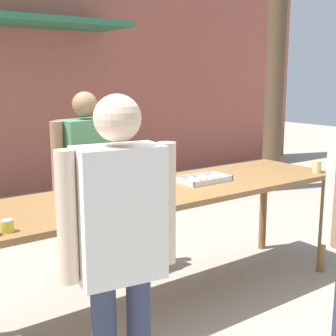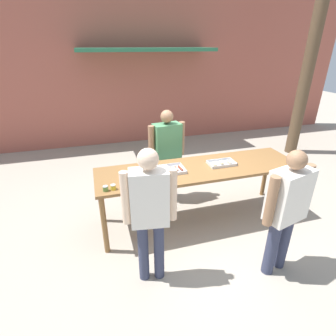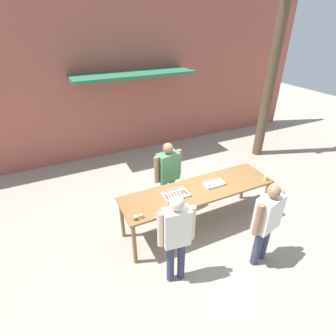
{
  "view_description": "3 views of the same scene",
  "coord_description": "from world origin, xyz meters",
  "px_view_note": "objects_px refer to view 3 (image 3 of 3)",
  "views": [
    {
      "loc": [
        -1.97,
        -2.7,
        1.71
      ],
      "look_at": [
        0.0,
        0.0,
        1.05
      ],
      "focal_mm": 50.0,
      "sensor_mm": 36.0,
      "label": 1
    },
    {
      "loc": [
        -1.4,
        -3.16,
        2.51
      ],
      "look_at": [
        -0.48,
        0.01,
        0.95
      ],
      "focal_mm": 28.0,
      "sensor_mm": 36.0,
      "label": 2
    },
    {
      "loc": [
        -2.27,
        -3.4,
        3.69
      ],
      "look_at": [
        -0.28,
        0.76,
        1.03
      ],
      "focal_mm": 28.0,
      "sensor_mm": 36.0,
      "label": 3
    }
  ],
  "objects_px": {
    "person_customer_with_cup": "(267,219)",
    "person_customer_holding_hotdog": "(176,233)",
    "food_tray_buns": "(214,184)",
    "condiment_jar_ketchup": "(141,216)",
    "food_tray_sausages": "(176,195)",
    "beer_cup": "(266,178)",
    "person_server_behind_table": "(168,172)",
    "utility_pole": "(275,57)",
    "condiment_jar_mustard": "(135,218)"
  },
  "relations": [
    {
      "from": "person_customer_with_cup",
      "to": "person_customer_holding_hotdog",
      "type": "bearing_deg",
      "value": -25.34
    },
    {
      "from": "food_tray_buns",
      "to": "condiment_jar_ketchup",
      "type": "height_order",
      "value": "condiment_jar_ketchup"
    },
    {
      "from": "food_tray_sausages",
      "to": "beer_cup",
      "type": "relative_size",
      "value": 4.61
    },
    {
      "from": "person_server_behind_table",
      "to": "person_customer_holding_hotdog",
      "type": "xyz_separation_m",
      "value": [
        -0.67,
        -1.68,
        0.04
      ]
    },
    {
      "from": "person_server_behind_table",
      "to": "utility_pole",
      "type": "height_order",
      "value": "utility_pole"
    },
    {
      "from": "condiment_jar_mustard",
      "to": "condiment_jar_ketchup",
      "type": "xyz_separation_m",
      "value": [
        0.09,
        0.01,
        0.0
      ]
    },
    {
      "from": "condiment_jar_ketchup",
      "to": "person_customer_holding_hotdog",
      "type": "height_order",
      "value": "person_customer_holding_hotdog"
    },
    {
      "from": "condiment_jar_mustard",
      "to": "beer_cup",
      "type": "relative_size",
      "value": 0.66
    },
    {
      "from": "condiment_jar_mustard",
      "to": "utility_pole",
      "type": "distance_m",
      "value": 5.6
    },
    {
      "from": "person_server_behind_table",
      "to": "person_customer_holding_hotdog",
      "type": "relative_size",
      "value": 0.97
    },
    {
      "from": "food_tray_buns",
      "to": "person_server_behind_table",
      "type": "distance_m",
      "value": 0.97
    },
    {
      "from": "beer_cup",
      "to": "person_customer_with_cup",
      "type": "relative_size",
      "value": 0.06
    },
    {
      "from": "condiment_jar_mustard",
      "to": "person_server_behind_table",
      "type": "relative_size",
      "value": 0.04
    },
    {
      "from": "condiment_jar_mustard",
      "to": "person_customer_holding_hotdog",
      "type": "distance_m",
      "value": 0.74
    },
    {
      "from": "condiment_jar_mustard",
      "to": "food_tray_buns",
      "type": "bearing_deg",
      "value": 10.28
    },
    {
      "from": "food_tray_sausages",
      "to": "person_customer_with_cup",
      "type": "bearing_deg",
      "value": -51.08
    },
    {
      "from": "person_customer_holding_hotdog",
      "to": "beer_cup",
      "type": "bearing_deg",
      "value": -156.23
    },
    {
      "from": "condiment_jar_ketchup",
      "to": "utility_pole",
      "type": "distance_m",
      "value": 5.52
    },
    {
      "from": "condiment_jar_ketchup",
      "to": "beer_cup",
      "type": "relative_size",
      "value": 0.66
    },
    {
      "from": "person_customer_with_cup",
      "to": "food_tray_sausages",
      "type": "bearing_deg",
      "value": -65.09
    },
    {
      "from": "food_tray_buns",
      "to": "beer_cup",
      "type": "relative_size",
      "value": 3.96
    },
    {
      "from": "food_tray_sausages",
      "to": "condiment_jar_ketchup",
      "type": "xyz_separation_m",
      "value": [
        -0.79,
        -0.3,
        0.02
      ]
    },
    {
      "from": "condiment_jar_ketchup",
      "to": "person_customer_with_cup",
      "type": "relative_size",
      "value": 0.04
    },
    {
      "from": "beer_cup",
      "to": "person_customer_with_cup",
      "type": "xyz_separation_m",
      "value": [
        -0.84,
        -0.92,
        -0.03
      ]
    },
    {
      "from": "beer_cup",
      "to": "condiment_jar_mustard",
      "type": "bearing_deg",
      "value": -179.93
    },
    {
      "from": "person_customer_holding_hotdog",
      "to": "utility_pole",
      "type": "xyz_separation_m",
      "value": [
        4.34,
        2.92,
        1.81
      ]
    },
    {
      "from": "food_tray_buns",
      "to": "person_server_behind_table",
      "type": "relative_size",
      "value": 0.25
    },
    {
      "from": "food_tray_sausages",
      "to": "beer_cup",
      "type": "distance_m",
      "value": 1.85
    },
    {
      "from": "utility_pole",
      "to": "person_customer_holding_hotdog",
      "type": "bearing_deg",
      "value": -146.09
    },
    {
      "from": "food_tray_buns",
      "to": "condiment_jar_ketchup",
      "type": "xyz_separation_m",
      "value": [
        -1.61,
        -0.3,
        0.01
      ]
    },
    {
      "from": "condiment_jar_mustard",
      "to": "utility_pole",
      "type": "xyz_separation_m",
      "value": [
        4.75,
        2.3,
        1.86
      ]
    },
    {
      "from": "person_customer_holding_hotdog",
      "to": "condiment_jar_mustard",
      "type": "bearing_deg",
      "value": -47.96
    },
    {
      "from": "food_tray_buns",
      "to": "person_customer_holding_hotdog",
      "type": "xyz_separation_m",
      "value": [
        -1.3,
        -0.93,
        0.06
      ]
    },
    {
      "from": "food_tray_sausages",
      "to": "condiment_jar_mustard",
      "type": "distance_m",
      "value": 0.94
    },
    {
      "from": "food_tray_sausages",
      "to": "condiment_jar_ketchup",
      "type": "distance_m",
      "value": 0.85
    },
    {
      "from": "beer_cup",
      "to": "person_server_behind_table",
      "type": "bearing_deg",
      "value": 147.17
    },
    {
      "from": "condiment_jar_ketchup",
      "to": "person_customer_holding_hotdog",
      "type": "distance_m",
      "value": 0.71
    },
    {
      "from": "beer_cup",
      "to": "person_customer_holding_hotdog",
      "type": "relative_size",
      "value": 0.06
    },
    {
      "from": "condiment_jar_mustard",
      "to": "person_server_behind_table",
      "type": "height_order",
      "value": "person_server_behind_table"
    },
    {
      "from": "condiment_jar_ketchup",
      "to": "person_customer_holding_hotdog",
      "type": "bearing_deg",
      "value": -63.21
    },
    {
      "from": "food_tray_buns",
      "to": "beer_cup",
      "type": "bearing_deg",
      "value": -16.94
    },
    {
      "from": "food_tray_sausages",
      "to": "beer_cup",
      "type": "bearing_deg",
      "value": -9.57
    },
    {
      "from": "person_customer_holding_hotdog",
      "to": "person_customer_with_cup",
      "type": "xyz_separation_m",
      "value": [
        1.46,
        -0.29,
        -0.06
      ]
    },
    {
      "from": "condiment_jar_mustard",
      "to": "person_customer_with_cup",
      "type": "bearing_deg",
      "value": -26.01
    },
    {
      "from": "food_tray_sausages",
      "to": "person_customer_with_cup",
      "type": "relative_size",
      "value": 0.3
    },
    {
      "from": "food_tray_sausages",
      "to": "person_customer_holding_hotdog",
      "type": "relative_size",
      "value": 0.28
    },
    {
      "from": "condiment_jar_mustard",
      "to": "person_server_behind_table",
      "type": "distance_m",
      "value": 1.51
    },
    {
      "from": "condiment_jar_ketchup",
      "to": "condiment_jar_mustard",
      "type": "bearing_deg",
      "value": -174.69
    },
    {
      "from": "food_tray_sausages",
      "to": "condiment_jar_mustard",
      "type": "xyz_separation_m",
      "value": [
        -0.88,
        -0.31,
        0.02
      ]
    },
    {
      "from": "food_tray_buns",
      "to": "utility_pole",
      "type": "height_order",
      "value": "utility_pole"
    }
  ]
}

